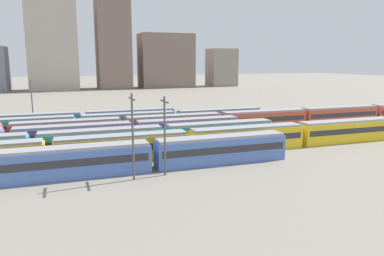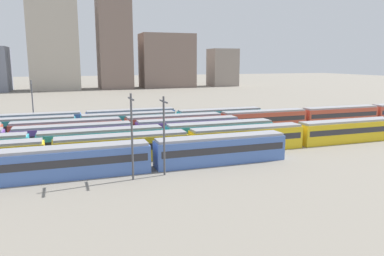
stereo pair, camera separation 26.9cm
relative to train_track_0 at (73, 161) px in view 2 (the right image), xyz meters
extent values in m
cube|color=#4C70BC|center=(0.00, 0.00, -0.20)|extent=(18.00, 3.00, 3.40)
cube|color=#2D2D33|center=(0.00, 0.00, 0.20)|extent=(17.20, 3.06, 0.90)
cube|color=#939399|center=(0.00, 0.00, 1.67)|extent=(17.60, 2.70, 0.35)
cube|color=#4C70BC|center=(18.90, 0.00, -0.20)|extent=(18.00, 3.00, 3.40)
cube|color=#2D2D33|center=(18.90, 0.00, 0.20)|extent=(17.20, 3.06, 0.90)
cube|color=#939399|center=(18.90, 0.00, 1.67)|extent=(17.60, 2.70, 0.35)
cube|color=yellow|center=(6.61, 5.20, -0.20)|extent=(18.00, 3.00, 3.40)
cube|color=#2D2D33|center=(6.61, 5.20, 0.20)|extent=(17.20, 3.06, 0.90)
cube|color=#939399|center=(6.61, 5.20, 1.67)|extent=(17.60, 2.70, 0.35)
cube|color=yellow|center=(25.51, 5.20, -0.20)|extent=(18.00, 3.00, 3.40)
cube|color=#2D2D33|center=(25.51, 5.20, 0.20)|extent=(17.20, 3.06, 0.90)
cube|color=#939399|center=(25.51, 5.20, 1.67)|extent=(17.60, 2.70, 0.35)
cube|color=yellow|center=(44.41, 5.20, -0.20)|extent=(18.00, 3.00, 3.40)
cube|color=#2D2D33|center=(44.41, 5.20, 0.20)|extent=(17.20, 3.06, 0.90)
cube|color=#939399|center=(44.41, 5.20, 1.67)|extent=(17.60, 2.70, 0.35)
cube|color=teal|center=(4.39, 10.40, -0.20)|extent=(18.00, 3.00, 3.40)
cube|color=#2D2D33|center=(4.39, 10.40, 0.20)|extent=(17.20, 3.06, 0.90)
cube|color=#939399|center=(4.39, 10.40, 1.67)|extent=(17.60, 2.70, 0.35)
cube|color=teal|center=(23.29, 10.40, -0.20)|extent=(18.00, 3.00, 3.40)
cube|color=#2D2D33|center=(23.29, 10.40, 0.20)|extent=(17.20, 3.06, 0.90)
cube|color=#939399|center=(23.29, 10.40, 1.67)|extent=(17.60, 2.70, 0.35)
cube|color=#6B429E|center=(0.66, 15.60, -0.20)|extent=(18.00, 3.00, 3.40)
cube|color=#2D2D33|center=(0.66, 15.60, 0.20)|extent=(17.20, 3.06, 0.90)
cube|color=#939399|center=(0.66, 15.60, 1.67)|extent=(17.60, 2.70, 0.35)
cube|color=#6B429E|center=(19.56, 15.60, -0.20)|extent=(18.00, 3.00, 3.40)
cube|color=#2D2D33|center=(19.56, 15.60, 0.20)|extent=(17.20, 3.06, 0.90)
cube|color=#939399|center=(19.56, 15.60, 1.67)|extent=(17.60, 2.70, 0.35)
cube|color=#BC4C38|center=(-0.29, 20.80, -0.20)|extent=(18.00, 3.00, 3.40)
cube|color=#2D2D33|center=(-0.29, 20.80, 0.20)|extent=(17.20, 3.06, 0.90)
cube|color=#939399|center=(-0.29, 20.80, 1.67)|extent=(17.60, 2.70, 0.35)
cube|color=#BC4C38|center=(18.61, 20.80, -0.20)|extent=(18.00, 3.00, 3.40)
cube|color=#2D2D33|center=(18.61, 20.80, 0.20)|extent=(17.20, 3.06, 0.90)
cube|color=#939399|center=(18.61, 20.80, 1.67)|extent=(17.60, 2.70, 0.35)
cube|color=#BC4C38|center=(37.51, 20.80, -0.20)|extent=(18.00, 3.00, 3.40)
cube|color=#2D2D33|center=(37.51, 20.80, 0.20)|extent=(17.20, 3.06, 0.90)
cube|color=#939399|center=(37.51, 20.80, 1.67)|extent=(17.60, 2.70, 0.35)
cube|color=#BC4C38|center=(56.41, 20.80, -0.20)|extent=(18.00, 3.00, 3.40)
cube|color=#2D2D33|center=(56.41, 20.80, 0.20)|extent=(17.20, 3.06, 0.90)
cube|color=#939399|center=(56.41, 20.80, 1.67)|extent=(17.60, 2.70, 0.35)
cube|color=teal|center=(-7.74, 26.00, -0.20)|extent=(18.00, 3.00, 3.40)
cube|color=#2D2D33|center=(-7.74, 26.00, 0.20)|extent=(17.20, 3.06, 0.90)
cube|color=#939399|center=(-7.74, 26.00, 1.67)|extent=(17.60, 2.70, 0.35)
cube|color=teal|center=(11.16, 26.00, -0.20)|extent=(18.00, 3.00, 3.40)
cube|color=#2D2D33|center=(11.16, 26.00, 0.20)|extent=(17.20, 3.06, 0.90)
cube|color=#939399|center=(11.16, 26.00, 1.67)|extent=(17.60, 2.70, 0.35)
cube|color=teal|center=(30.06, 26.00, -0.20)|extent=(18.00, 3.00, 3.40)
cube|color=#2D2D33|center=(30.06, 26.00, 0.20)|extent=(17.20, 3.06, 0.90)
cube|color=#939399|center=(30.06, 26.00, 1.67)|extent=(17.60, 2.70, 0.35)
cube|color=#4C70BC|center=(-6.46, 31.20, -0.20)|extent=(18.00, 3.00, 3.40)
cube|color=#2D2D33|center=(-6.46, 31.20, 0.20)|extent=(17.20, 3.06, 0.90)
cube|color=#939399|center=(-6.46, 31.20, 1.67)|extent=(17.60, 2.70, 0.35)
cube|color=#4C70BC|center=(12.44, 31.20, -0.20)|extent=(18.00, 3.00, 3.40)
cube|color=#2D2D33|center=(12.44, 31.20, 0.20)|extent=(17.20, 3.06, 0.90)
cube|color=#939399|center=(12.44, 31.20, 1.67)|extent=(17.60, 2.70, 0.35)
cylinder|color=#4C4C51|center=(6.44, -3.29, 3.09)|extent=(0.24, 0.24, 9.99)
cube|color=#47474C|center=(6.44, -3.29, 7.49)|extent=(0.16, 3.20, 0.16)
cylinder|color=#4C4C51|center=(-6.32, 34.38, 3.03)|extent=(0.24, 0.24, 9.86)
cube|color=#47474C|center=(-6.32, 34.38, 7.36)|extent=(0.16, 3.20, 0.16)
cylinder|color=#4C4C51|center=(10.33, -2.76, 2.84)|extent=(0.24, 0.24, 9.49)
cube|color=#47474C|center=(10.33, -2.76, 6.99)|extent=(0.16, 3.20, 0.16)
cube|color=#B2A899|center=(-3.12, 144.55, 18.91)|extent=(22.16, 15.38, 41.63)
cube|color=#7A665B|center=(24.81, 144.55, 22.19)|extent=(15.56, 18.41, 48.19)
cube|color=#7A665B|center=(51.64, 144.55, 11.73)|extent=(27.17, 15.58, 27.28)
cube|color=gray|center=(83.08, 144.55, 8.13)|extent=(14.28, 12.82, 20.06)
camera|label=1|loc=(-1.02, -44.42, 11.62)|focal=34.82mm
camera|label=2|loc=(-0.76, -44.51, 11.62)|focal=34.82mm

